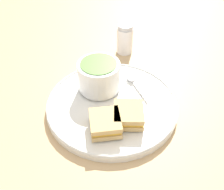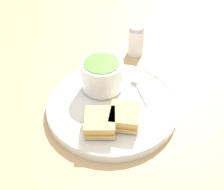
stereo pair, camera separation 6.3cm
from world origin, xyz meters
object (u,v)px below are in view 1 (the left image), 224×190
Objects in this scene: soup_bowl at (99,76)px; salt_shaker at (125,39)px; spoon at (132,80)px; sandwich_half_far at (129,115)px; sandwich_half_near at (105,123)px.

soup_bowl is 0.21m from salt_shaker.
spoon is 1.13× the size of sandwich_half_far.
soup_bowl reaches higher than sandwich_half_far.
spoon is 1.17× the size of salt_shaker.
soup_bowl is at bearing 77.78° from sandwich_half_far.
sandwich_half_near is at bearing -143.07° from salt_shaker.
sandwich_half_near is at bearing -126.54° from soup_bowl.
salt_shaker reaches higher than sandwich_half_near.
sandwich_half_far is at bearing -17.99° from sandwich_half_near.
salt_shaker is at bearing 36.93° from sandwich_half_near.
soup_bowl is at bearing 83.23° from spoon.
salt_shaker reaches higher than sandwich_half_far.
spoon is at bearing -128.89° from salt_shaker.
sandwich_half_far is 0.31m from salt_shaker.
sandwich_half_near is 1.03× the size of salt_shaker.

